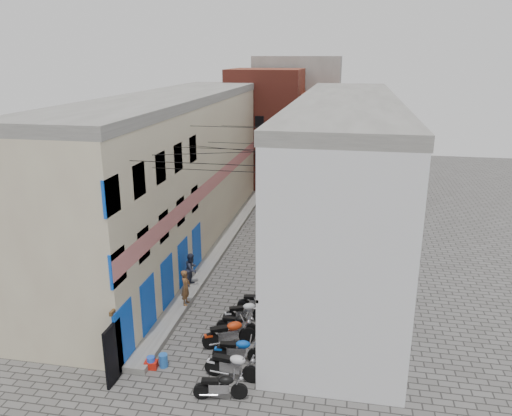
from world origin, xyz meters
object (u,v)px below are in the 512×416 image
Objects in this scene: person_a at (186,287)px; person_b at (192,269)px; water_jug_far at (163,360)px; motorcycle_b at (232,364)px; motorcycle_g at (259,301)px; motorcycle_c at (238,349)px; water_jug_near at (151,362)px; red_crate at (151,365)px; motorcycle_f at (245,311)px; motorcycle_d at (229,332)px; motorcycle_e at (237,323)px; motorcycle_a at (220,385)px.

person_a is 1.02× the size of person_b.
person_b reaches higher than water_jug_far.
person_a reaches higher than water_jug_far.
motorcycle_g is at bearing -174.13° from motorcycle_b.
person_a is (-3.23, 3.58, 0.51)m from motorcycle_c.
red_crate is (0.00, 0.00, -0.09)m from water_jug_near.
motorcycle_f reaches higher than water_jug_far.
motorcycle_d reaches higher than motorcycle_b.
motorcycle_c is 2.91m from motorcycle_f.
person_b is (-3.62, 6.62, 0.46)m from motorcycle_b.
motorcycle_b is 4.43× the size of water_jug_near.
motorcycle_e is at bearing 52.26° from water_jug_far.
motorcycle_b reaches higher than water_jug_far.
water_jug_far is at bearing -78.62° from motorcycle_c.
motorcycle_c is 3.79× the size of water_jug_far.
motorcycle_g is 4.26× the size of red_crate.
motorcycle_d is (-0.49, 3.17, 0.09)m from motorcycle_a.
motorcycle_a is at bearing -19.14° from motorcycle_f.
motorcycle_a is at bearing -18.13° from motorcycle_d.
person_a is 3.22× the size of water_jug_far.
motorcycle_c is 2.79m from water_jug_far.
motorcycle_b is 5.66m from person_a.
motorcycle_a is at bearing 0.08° from motorcycle_b.
red_crate is at bearing -178.76° from person_a.
motorcycle_a is at bearing -9.83° from motorcycle_g.
motorcycle_a is 3.21m from motorcycle_d.
motorcycle_g is at bearing 135.11° from motorcycle_f.
motorcycle_e is at bearing 48.97° from water_jug_near.
motorcycle_a is 3.22m from red_crate.
motorcycle_d reaches higher than motorcycle_g.
motorcycle_d is 5.50m from person_b.
person_b is 6.66m from red_crate.
person_b is at bearing -166.11° from motorcycle_a.
water_jug_far is (0.57, -4.39, -0.82)m from person_a.
motorcycle_c reaches higher than motorcycle_f.
motorcycle_b is 1.09× the size of motorcycle_f.
motorcycle_f reaches higher than motorcycle_e.
person_a is at bearing -161.21° from motorcycle_d.
person_b reaches higher than water_jug_near.
motorcycle_f is (0.14, 0.91, 0.05)m from motorcycle_e.
motorcycle_d is 1.90m from motorcycle_f.
person_a is 3.60× the size of red_crate.
motorcycle_f is 3.71× the size of water_jug_far.
motorcycle_a is 1.15m from motorcycle_b.
person_b is at bearing -152.87° from motorcycle_c.
person_b is 6.65m from water_jug_near.
person_a is at bearing -125.66° from motorcycle_f.
motorcycle_g is at bearing -104.06° from person_b.
motorcycle_e is 0.90× the size of motorcycle_f.
water_jug_far is at bearing -75.57° from motorcycle_d.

